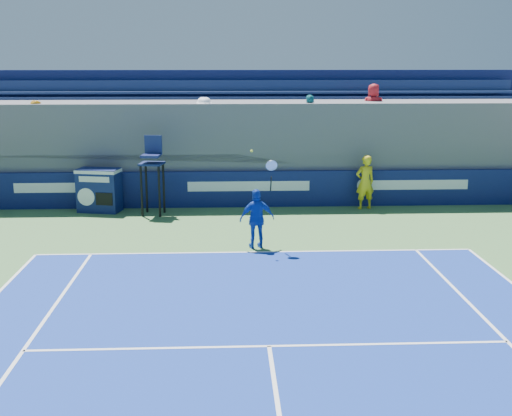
{
  "coord_description": "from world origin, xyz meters",
  "views": [
    {
      "loc": [
        -0.66,
        -3.63,
        4.74
      ],
      "look_at": [
        0.0,
        11.5,
        1.25
      ],
      "focal_mm": 45.0,
      "sensor_mm": 36.0,
      "label": 1
    }
  ],
  "objects_px": {
    "match_clock": "(99,189)",
    "umpire_chair": "(152,167)",
    "tennis_player": "(257,219)",
    "ball_person": "(365,182)"
  },
  "relations": [
    {
      "from": "match_clock",
      "to": "tennis_player",
      "type": "distance_m",
      "value": 6.5
    },
    {
      "from": "ball_person",
      "to": "umpire_chair",
      "type": "relative_size",
      "value": 0.71
    },
    {
      "from": "match_clock",
      "to": "umpire_chair",
      "type": "distance_m",
      "value": 1.99
    },
    {
      "from": "ball_person",
      "to": "match_clock",
      "type": "relative_size",
      "value": 1.22
    },
    {
      "from": "ball_person",
      "to": "tennis_player",
      "type": "height_order",
      "value": "tennis_player"
    },
    {
      "from": "match_clock",
      "to": "tennis_player",
      "type": "bearing_deg",
      "value": -41.78
    },
    {
      "from": "ball_person",
      "to": "tennis_player",
      "type": "relative_size",
      "value": 0.68
    },
    {
      "from": "umpire_chair",
      "to": "tennis_player",
      "type": "height_order",
      "value": "tennis_player"
    },
    {
      "from": "ball_person",
      "to": "match_clock",
      "type": "bearing_deg",
      "value": -13.83
    },
    {
      "from": "umpire_chair",
      "to": "tennis_player",
      "type": "bearing_deg",
      "value": -51.36
    }
  ]
}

